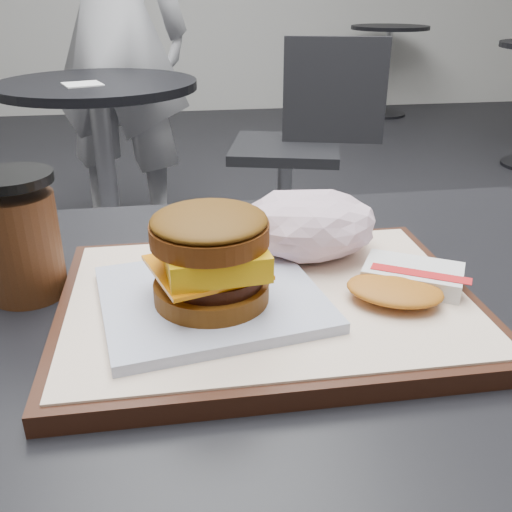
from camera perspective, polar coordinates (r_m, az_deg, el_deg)
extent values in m
cube|color=black|center=(0.56, 3.70, -6.57)|extent=(0.80, 0.60, 0.04)
cube|color=#32170D|center=(0.53, 1.21, -4.80)|extent=(0.38, 0.28, 0.02)
cube|color=white|center=(0.53, 1.22, -3.86)|extent=(0.36, 0.26, 0.00)
cube|color=silver|center=(0.51, -4.50, -4.19)|extent=(0.22, 0.20, 0.01)
cylinder|color=brown|center=(0.50, -4.46, -3.40)|extent=(0.12, 0.12, 0.02)
cylinder|color=black|center=(0.49, -4.28, -1.95)|extent=(0.10, 0.10, 0.01)
cube|color=orange|center=(0.49, -5.03, -1.13)|extent=(0.11, 0.11, 0.00)
cube|color=yellow|center=(0.48, -4.22, 0.08)|extent=(0.09, 0.09, 0.02)
cylinder|color=#6A330F|center=(0.47, -4.68, 2.29)|extent=(0.12, 0.12, 0.02)
ellipsoid|color=brown|center=(0.47, -4.73, 3.58)|extent=(0.11, 0.11, 0.02)
cube|color=silver|center=(0.56, 15.40, -1.87)|extent=(0.11, 0.09, 0.02)
cube|color=red|center=(0.55, 16.12, -1.69)|extent=(0.09, 0.06, 0.00)
ellipsoid|color=orange|center=(0.52, 13.69, -3.31)|extent=(0.10, 0.09, 0.01)
cylinder|color=#442210|center=(0.59, -22.33, 0.93)|extent=(0.07, 0.07, 0.10)
cylinder|color=black|center=(0.57, -23.45, 7.15)|extent=(0.08, 0.08, 0.01)
cylinder|color=black|center=(2.37, -13.63, -1.41)|extent=(0.44, 0.44, 0.02)
cylinder|color=#A5A5AA|center=(2.23, -14.57, 6.87)|extent=(0.07, 0.07, 0.70)
cylinder|color=black|center=(2.15, -15.66, 16.10)|extent=(0.70, 0.70, 0.03)
cube|color=white|center=(2.08, -16.96, 16.12)|extent=(0.15, 0.15, 0.00)
cylinder|color=#9E9FA3|center=(2.40, 2.83, 5.11)|extent=(0.06, 0.06, 0.44)
cube|color=black|center=(2.33, 2.96, 10.67)|extent=(0.51, 0.51, 0.04)
cube|color=black|center=(2.33, 7.87, 16.02)|extent=(0.39, 0.13, 0.40)
imported|color=silver|center=(2.66, -14.16, 21.22)|extent=(0.76, 0.62, 1.78)
cylinder|color=black|center=(5.42, 12.49, 13.72)|extent=(0.40, 0.40, 0.02)
cylinder|color=#A5A5AA|center=(5.36, 12.86, 17.48)|extent=(0.06, 0.06, 0.70)
cylinder|color=black|center=(5.33, 13.26, 21.35)|extent=(0.66, 0.66, 0.03)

